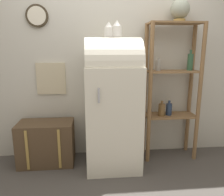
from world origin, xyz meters
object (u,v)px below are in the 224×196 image
Objects in this scene: refrigerator at (113,101)px; vase_center at (117,29)px; vase_left at (109,30)px; suitcase_trunk at (47,143)px; globe at (180,10)px.

vase_center reaches higher than refrigerator.
vase_center is (0.09, 0.00, 0.01)m from vase_left.
refrigerator is at bearing -165.15° from vase_center.
refrigerator is at bearing -15.07° from vase_left.
suitcase_trunk is at bearing 173.85° from vase_left.
suitcase_trunk is at bearing -176.97° from globe.
globe reaches higher than vase_left.
globe is 0.84m from vase_center.
globe is (0.83, 0.18, 1.07)m from refrigerator.
suitcase_trunk is at bearing 174.55° from vase_center.
vase_center is at bearing -167.64° from globe.
vase_left reaches higher than refrigerator.
globe is 0.93m from vase_left.
suitcase_trunk is (-0.83, 0.10, -0.54)m from refrigerator.
vase_center is (0.05, 0.01, 0.83)m from refrigerator.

